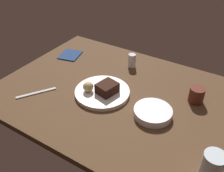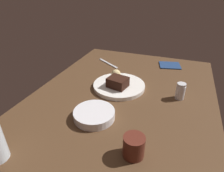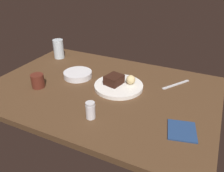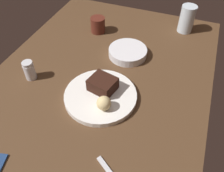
{
  "view_description": "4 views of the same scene",
  "coord_description": "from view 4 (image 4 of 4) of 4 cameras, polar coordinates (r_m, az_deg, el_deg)",
  "views": [
    {
      "loc": [
        -46.42,
        83.54,
        76.29
      ],
      "look_at": [
        5.45,
        0.14,
        6.14
      ],
      "focal_mm": 40.43,
      "sensor_mm": 36.0,
      "label": 1
    },
    {
      "loc": [
        -73.88,
        -22.2,
        52.16
      ],
      "look_at": [
        4.46,
        6.71,
        5.33
      ],
      "focal_mm": 31.1,
      "sensor_mm": 36.0,
      "label": 2
    },
    {
      "loc": [
        51.67,
        -94.1,
        63.53
      ],
      "look_at": [
        7.63,
        -2.48,
        7.27
      ],
      "focal_mm": 36.72,
      "sensor_mm": 36.0,
      "label": 3
    },
    {
      "loc": [
        59.71,
        28.38,
        67.43
      ],
      "look_at": [
        3.29,
        6.83,
        5.13
      ],
      "focal_mm": 37.79,
      "sensor_mm": 36.0,
      "label": 4
    }
  ],
  "objects": [
    {
      "name": "dessert_plate",
      "position": [
        0.85,
        -2.79,
        -2.38
      ],
      "size": [
        26.16,
        26.16,
        1.93
      ],
      "primitive_type": "cylinder",
      "color": "white",
      "rests_on": "dining_table"
    },
    {
      "name": "coffee_cup",
      "position": [
        1.17,
        -3.44,
        14.56
      ],
      "size": [
        6.88,
        6.88,
        7.37
      ],
      "primitive_type": "cylinder",
      "color": "#562319",
      "rests_on": "dining_table"
    },
    {
      "name": "dining_table",
      "position": [
        0.93,
        -3.2,
        0.88
      ],
      "size": [
        120.0,
        84.0,
        3.0
      ],
      "primitive_type": "cube",
      "color": "#4C331E",
      "rests_on": "ground"
    },
    {
      "name": "side_bowl",
      "position": [
        1.03,
        3.82,
        8.16
      ],
      "size": [
        16.44,
        16.44,
        3.32
      ],
      "primitive_type": "cylinder",
      "color": "silver",
      "rests_on": "dining_table"
    },
    {
      "name": "salt_shaker",
      "position": [
        0.96,
        -19.36,
        3.62
      ],
      "size": [
        4.22,
        4.22,
        7.77
      ],
      "color": "silver",
      "rests_on": "dining_table"
    },
    {
      "name": "water_glass",
      "position": [
        1.21,
        17.66,
        15.21
      ],
      "size": [
        7.03,
        7.03,
        12.92
      ],
      "primitive_type": "cylinder",
      "color": "silver",
      "rests_on": "dining_table"
    },
    {
      "name": "chocolate_cake_slice",
      "position": [
        0.84,
        -2.27,
        0.44
      ],
      "size": [
        9.61,
        10.58,
        4.81
      ],
      "primitive_type": "cube",
      "rotation": [
        0.0,
        0.0,
        4.49
      ],
      "color": "black",
      "rests_on": "dessert_plate"
    },
    {
      "name": "bread_roll",
      "position": [
        0.78,
        -1.98,
        -4.17
      ],
      "size": [
        4.98,
        4.98,
        4.98
      ],
      "primitive_type": "sphere",
      "color": "#DBC184",
      "rests_on": "dessert_plate"
    }
  ]
}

